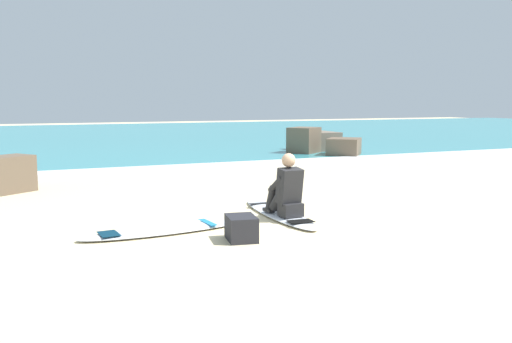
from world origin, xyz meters
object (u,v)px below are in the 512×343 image
(surfboard_spare_near, at_px, (164,230))
(surfer_seated, at_px, (287,191))
(shoreline_rock, at_px, (8,174))
(beach_bag, at_px, (241,228))
(surfboard_main, at_px, (279,213))

(surfboard_spare_near, bearing_deg, surfer_seated, 1.46)
(surfer_seated, xyz_separation_m, shoreline_rock, (-3.89, 4.45, -0.07))
(surfer_seated, height_order, beach_bag, surfer_seated)
(surfboard_main, relative_size, surfboard_spare_near, 1.06)
(surfboard_spare_near, relative_size, shoreline_rock, 2.75)
(surfboard_spare_near, bearing_deg, beach_bag, -44.88)
(beach_bag, bearing_deg, surfboard_main, 46.64)
(shoreline_rock, height_order, beach_bag, shoreline_rock)
(surfboard_main, xyz_separation_m, surfboard_spare_near, (-1.95, -0.38, 0.00))
(surfboard_main, height_order, shoreline_rock, shoreline_rock)
(surfer_seated, bearing_deg, shoreline_rock, 131.16)
(surfboard_main, bearing_deg, surfer_seated, -95.54)
(surfboard_spare_near, height_order, shoreline_rock, shoreline_rock)
(surfboard_spare_near, distance_m, shoreline_rock, 4.93)
(surfer_seated, distance_m, surfboard_spare_near, 1.96)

